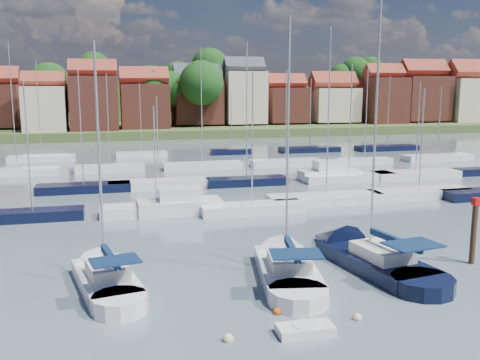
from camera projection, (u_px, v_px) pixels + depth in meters
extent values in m
plane|color=#42505A|center=(201.00, 174.00, 65.54)|extent=(260.00, 260.00, 0.00)
cube|color=white|center=(107.00, 284.00, 28.36)|extent=(3.91, 6.91, 1.20)
cone|color=white|center=(93.00, 262.00, 31.99)|extent=(3.27, 3.63, 2.71)
cylinder|color=white|center=(120.00, 307.00, 25.45)|extent=(3.18, 3.18, 1.20)
cube|color=silver|center=(107.00, 270.00, 27.79)|extent=(2.38, 3.03, 0.70)
cylinder|color=#B2B2B7|center=(99.00, 160.00, 27.61)|extent=(0.14, 0.14, 12.06)
cylinder|color=#B2B2B7|center=(110.00, 259.00, 26.83)|extent=(0.79, 3.57, 0.10)
cube|color=#0D2041|center=(110.00, 257.00, 26.81)|extent=(0.95, 3.43, 0.35)
cube|color=#0D2041|center=(115.00, 261.00, 25.73)|extent=(2.57, 2.04, 0.08)
cube|color=white|center=(287.00, 274.00, 29.88)|extent=(4.27, 7.68, 1.20)
cone|color=white|center=(276.00, 250.00, 34.34)|extent=(3.60, 4.01, 3.02)
cylinder|color=white|center=(298.00, 300.00, 26.31)|extent=(3.51, 3.51, 1.20)
cube|color=silver|center=(289.00, 261.00, 29.22)|extent=(2.62, 3.35, 0.70)
cylinder|color=#B2B2B7|center=(288.00, 143.00, 29.10)|extent=(0.14, 0.14, 13.44)
cylinder|color=#B2B2B7|center=(292.00, 252.00, 28.08)|extent=(0.82, 3.98, 0.10)
cube|color=#0D2041|center=(292.00, 249.00, 28.05)|extent=(0.98, 3.82, 0.35)
cube|color=#0D2041|center=(296.00, 254.00, 26.74)|extent=(2.85, 2.24, 0.08)
cube|color=black|center=(375.00, 265.00, 31.50)|extent=(4.52, 8.39, 1.20)
cone|color=black|center=(329.00, 242.00, 36.02)|extent=(3.88, 4.34, 3.32)
cylinder|color=black|center=(422.00, 288.00, 27.89)|extent=(3.80, 3.80, 1.20)
cube|color=silver|center=(382.00, 252.00, 30.83)|extent=(2.81, 3.64, 0.70)
cylinder|color=#B2B2B7|center=(375.00, 126.00, 30.59)|extent=(0.14, 0.14, 15.09)
cylinder|color=#B2B2B7|center=(395.00, 243.00, 29.68)|extent=(0.79, 4.39, 0.10)
cube|color=#0D2041|center=(395.00, 240.00, 29.66)|extent=(0.95, 4.20, 0.35)
cube|color=#0D2041|center=(413.00, 245.00, 28.33)|extent=(3.10, 2.41, 0.08)
cube|color=white|center=(305.00, 330.00, 23.20)|extent=(2.50, 1.19, 0.49)
cylinder|color=white|center=(305.00, 327.00, 23.18)|extent=(1.15, 1.15, 0.31)
cylinder|color=#4C331E|center=(472.00, 251.00, 32.33)|extent=(0.36, 0.36, 6.12)
cube|color=red|center=(476.00, 201.00, 31.80)|extent=(0.40, 0.40, 0.44)
sphere|color=beige|center=(228.00, 341.00, 22.59)|extent=(0.47, 0.47, 0.47)
sphere|color=#D85914|center=(277.00, 314.00, 25.32)|extent=(0.45, 0.45, 0.45)
sphere|color=beige|center=(357.00, 320.00, 24.67)|extent=(0.42, 0.42, 0.42)
sphere|color=beige|center=(365.00, 253.00, 34.46)|extent=(0.53, 0.53, 0.53)
sphere|color=beige|center=(312.00, 287.00, 28.71)|extent=(0.49, 0.49, 0.49)
cube|color=black|center=(32.00, 216.00, 42.81)|extent=(8.01, 2.24, 1.00)
cylinder|color=#B2B2B7|center=(28.00, 147.00, 41.84)|extent=(0.12, 0.12, 10.16)
cube|color=white|center=(156.00, 210.00, 44.83)|extent=(9.22, 2.58, 1.00)
cylinder|color=#B2B2B7|center=(155.00, 156.00, 44.03)|extent=(0.12, 0.12, 8.18)
cube|color=white|center=(252.00, 209.00, 45.18)|extent=(8.78, 2.46, 1.00)
cylinder|color=#B2B2B7|center=(252.00, 138.00, 44.14)|extent=(0.12, 0.12, 11.06)
cube|color=white|center=(326.00, 200.00, 48.96)|extent=(10.79, 3.02, 1.00)
cylinder|color=#B2B2B7|center=(329.00, 113.00, 47.58)|extent=(0.12, 0.12, 14.87)
cube|color=white|center=(418.00, 194.00, 51.62)|extent=(10.13, 2.84, 1.00)
cylinder|color=#B2B2B7|center=(422.00, 139.00, 50.70)|extent=(0.12, 0.12, 9.59)
cube|color=white|center=(180.00, 208.00, 45.07)|extent=(7.00, 2.60, 1.40)
cube|color=white|center=(180.00, 195.00, 44.88)|extent=(3.50, 2.20, 1.30)
cube|color=black|center=(84.00, 189.00, 54.26)|extent=(9.30, 2.60, 1.00)
cylinder|color=#B2B2B7|center=(81.00, 127.00, 53.18)|extent=(0.12, 0.12, 11.48)
cube|color=white|center=(159.00, 185.00, 56.43)|extent=(10.40, 2.91, 1.00)
cylinder|color=#B2B2B7|center=(158.00, 139.00, 55.58)|extent=(0.12, 0.12, 8.77)
cube|color=black|center=(247.00, 182.00, 57.97)|extent=(8.80, 2.46, 1.00)
cylinder|color=#B2B2B7|center=(247.00, 111.00, 56.64)|extent=(0.12, 0.12, 14.33)
cube|color=white|center=(348.00, 178.00, 60.69)|extent=(10.73, 3.00, 1.00)
cylinder|color=#B2B2B7|center=(350.00, 120.00, 59.55)|extent=(0.12, 0.12, 12.14)
cube|color=white|center=(415.00, 175.00, 62.51)|extent=(10.48, 2.93, 1.00)
cylinder|color=#B2B2B7|center=(418.00, 127.00, 61.53)|extent=(0.12, 0.12, 10.28)
cube|color=white|center=(330.00, 176.00, 61.00)|extent=(7.00, 2.60, 1.40)
cube|color=white|center=(330.00, 166.00, 60.81)|extent=(3.50, 2.20, 1.30)
cube|color=white|center=(17.00, 173.00, 64.34)|extent=(9.71, 2.72, 1.00)
cylinder|color=#B2B2B7|center=(13.00, 106.00, 62.96)|extent=(0.12, 0.12, 14.88)
cube|color=white|center=(110.00, 169.00, 67.21)|extent=(8.49, 2.38, 1.00)
cylinder|color=#B2B2B7|center=(108.00, 120.00, 66.14)|extent=(0.12, 0.12, 11.31)
cube|color=white|center=(202.00, 166.00, 69.27)|extent=(10.16, 2.85, 1.00)
cylinder|color=#B2B2B7|center=(202.00, 106.00, 67.92)|extent=(0.12, 0.12, 14.59)
cube|color=white|center=(285.00, 163.00, 72.09)|extent=(9.53, 2.67, 1.00)
cylinder|color=#B2B2B7|center=(286.00, 115.00, 70.97)|extent=(0.12, 0.12, 11.91)
cube|color=white|center=(364.00, 162.00, 73.37)|extent=(7.62, 2.13, 1.00)
cylinder|color=#B2B2B7|center=(366.00, 114.00, 72.23)|extent=(0.12, 0.12, 12.13)
cube|color=white|center=(437.00, 158.00, 77.28)|extent=(10.17, 2.85, 1.00)
cylinder|color=#B2B2B7|center=(440.00, 121.00, 76.34)|extent=(0.12, 0.12, 9.73)
cube|color=white|center=(42.00, 159.00, 76.48)|extent=(9.24, 2.59, 1.00)
cylinder|color=#B2B2B7|center=(39.00, 109.00, 75.25)|extent=(0.12, 0.12, 13.17)
cube|color=white|center=(142.00, 155.00, 80.56)|extent=(7.57, 2.12, 1.00)
cylinder|color=#B2B2B7|center=(141.00, 118.00, 79.59)|extent=(0.12, 0.12, 10.24)
cube|color=black|center=(232.00, 152.00, 84.04)|extent=(6.58, 1.84, 1.00)
cylinder|color=#B2B2B7|center=(232.00, 124.00, 83.26)|extent=(0.12, 0.12, 8.01)
cube|color=black|center=(310.00, 150.00, 87.08)|extent=(9.92, 2.78, 1.00)
cylinder|color=#B2B2B7|center=(310.00, 113.00, 86.05)|extent=(0.12, 0.12, 10.92)
cube|color=black|center=(387.00, 148.00, 89.27)|extent=(10.55, 2.95, 1.00)
cylinder|color=#B2B2B7|center=(389.00, 111.00, 88.18)|extent=(0.12, 0.12, 11.51)
cube|color=#45552A|center=(150.00, 126.00, 139.07)|extent=(200.00, 70.00, 3.00)
cube|color=#45552A|center=(143.00, 105.00, 162.14)|extent=(200.00, 60.00, 14.00)
cube|color=beige|center=(45.00, 109.00, 105.90)|extent=(8.09, 8.80, 8.96)
cube|color=maroon|center=(44.00, 81.00, 104.95)|extent=(8.25, 4.00, 4.00)
cube|color=brown|center=(94.00, 104.00, 108.85)|extent=(9.36, 10.17, 10.97)
cube|color=maroon|center=(93.00, 70.00, 107.70)|extent=(9.54, 4.63, 4.63)
cube|color=brown|center=(145.00, 107.00, 113.07)|extent=(9.90, 8.56, 9.42)
cube|color=maroon|center=(144.00, 78.00, 112.04)|extent=(10.10, 4.90, 4.90)
cube|color=brown|center=(198.00, 102.00, 120.62)|extent=(10.59, 8.93, 9.49)
cube|color=#383A42|center=(197.00, 75.00, 119.57)|extent=(10.80, 5.24, 5.24)
cube|color=beige|center=(244.00, 97.00, 122.15)|extent=(9.01, 8.61, 11.65)
cube|color=#383A42|center=(244.00, 67.00, 120.94)|extent=(9.19, 4.46, 4.46)
cube|color=brown|center=(286.00, 105.00, 126.10)|extent=(9.10, 9.34, 8.00)
cube|color=maroon|center=(286.00, 83.00, 125.21)|extent=(9.28, 4.50, 4.50)
cube|color=beige|center=(333.00, 105.00, 128.52)|extent=(10.86, 9.59, 7.88)
cube|color=maroon|center=(333.00, 83.00, 127.60)|extent=(11.07, 5.37, 5.37)
cube|color=brown|center=(383.00, 101.00, 128.61)|extent=(9.18, 9.96, 10.97)
cube|color=maroon|center=(384.00, 73.00, 127.46)|extent=(9.36, 4.54, 4.54)
cube|color=brown|center=(422.00, 98.00, 132.47)|extent=(11.39, 9.67, 10.76)
cube|color=maroon|center=(423.00, 71.00, 131.29)|extent=(11.62, 5.64, 5.64)
cube|color=beige|center=(471.00, 101.00, 133.84)|extent=(12.95, 8.52, 10.80)
cube|color=maroon|center=(474.00, 72.00, 132.62)|extent=(13.21, 6.41, 6.41)
cylinder|color=#382619|center=(354.00, 94.00, 149.71)|extent=(0.50, 0.50, 4.47)
sphere|color=#1F4816|center=(355.00, 71.00, 148.65)|extent=(8.18, 8.18, 8.18)
cylinder|color=#382619|center=(173.00, 117.00, 119.14)|extent=(0.50, 0.50, 4.46)
sphere|color=#1F4816|center=(173.00, 89.00, 118.09)|extent=(8.15, 8.15, 8.15)
cylinder|color=#382619|center=(210.00, 94.00, 138.07)|extent=(0.50, 0.50, 5.15)
sphere|color=#1F4816|center=(210.00, 66.00, 136.86)|extent=(9.41, 9.41, 9.41)
cylinder|color=#382619|center=(95.00, 94.00, 133.73)|extent=(0.50, 0.50, 4.56)
sphere|color=#1F4816|center=(94.00, 69.00, 132.66)|extent=(8.34, 8.34, 8.34)
cylinder|color=#382619|center=(51.00, 115.00, 121.64)|extent=(0.50, 0.50, 5.15)
sphere|color=#1F4816|center=(49.00, 83.00, 120.42)|extent=(9.42, 9.42, 9.42)
cylinder|color=#382619|center=(211.00, 116.00, 130.03)|extent=(0.50, 0.50, 3.77)
sphere|color=#1F4816|center=(211.00, 94.00, 129.15)|extent=(6.89, 6.89, 6.89)
cylinder|color=#382619|center=(202.00, 116.00, 115.63)|extent=(0.50, 0.50, 5.21)
sphere|color=#1F4816|center=(201.00, 83.00, 114.40)|extent=(9.53, 9.53, 9.53)
cylinder|color=#382619|center=(396.00, 115.00, 138.61)|extent=(0.50, 0.50, 2.97)
sphere|color=#1F4816|center=(396.00, 100.00, 137.91)|extent=(5.44, 5.44, 5.44)
cylinder|color=#382619|center=(153.00, 117.00, 115.93)|extent=(0.50, 0.50, 4.84)
sphere|color=#1F4816|center=(152.00, 86.00, 114.79)|extent=(8.85, 8.85, 8.85)
cylinder|color=#382619|center=(341.00, 95.00, 149.00)|extent=(0.50, 0.50, 3.72)
sphere|color=#1F4816|center=(341.00, 76.00, 148.12)|extent=(6.80, 6.80, 6.80)
cylinder|color=#382619|center=(383.00, 115.00, 129.48)|extent=(0.50, 0.50, 4.05)
sphere|color=#1F4816|center=(384.00, 92.00, 128.52)|extent=(7.40, 7.40, 7.40)
cylinder|color=#382619|center=(178.00, 97.00, 135.82)|extent=(0.50, 0.50, 3.93)
sphere|color=#1F4816|center=(177.00, 75.00, 134.90)|extent=(7.19, 7.19, 7.19)
cylinder|color=#382619|center=(283.00, 116.00, 129.71)|extent=(0.50, 0.50, 3.82)
sphere|color=#1F4816|center=(283.00, 94.00, 128.81)|extent=(6.99, 6.99, 6.99)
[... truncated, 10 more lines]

